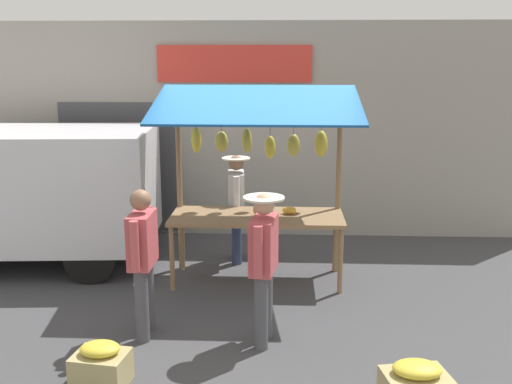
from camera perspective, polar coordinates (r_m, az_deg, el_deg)
The scene contains 7 objects.
ground_plane at distance 7.93m, azimuth 0.10°, elevation -8.36°, with size 40.00×40.00×0.00m, color #424244.
street_backdrop at distance 9.67m, azimuth 0.38°, elevation 5.87°, with size 9.00×0.30×3.40m.
market_stall at distance 7.55m, azimuth 0.20°, elevation 2.83°, with size 2.50×1.46×2.50m.
vendor_with_sunhat at distance 8.40m, azimuth -1.89°, elevation -0.81°, with size 0.39×0.66×1.53m.
shopper_with_shopping_bag at distance 5.96m, azimuth 0.73°, elevation -6.26°, with size 0.40×0.67×1.57m.
shopper_with_ponytail at distance 6.23m, azimuth -10.71°, elevation -5.80°, with size 0.23×0.68×1.57m.
produce_crate_side at distance 5.70m, azimuth -14.53°, elevation -15.66°, with size 0.52×0.43×0.40m.
Camera 1 is at (-0.33, 7.39, 2.86)m, focal length 42.06 mm.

